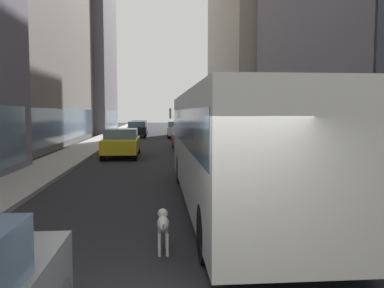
# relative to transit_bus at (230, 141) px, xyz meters

# --- Properties ---
(ground_plane) EXTENTS (120.00, 120.00, 0.00)m
(ground_plane) POSITION_rel_transit_bus_xyz_m (-1.20, 28.75, -1.78)
(ground_plane) COLOR #232326
(sidewalk_left) EXTENTS (2.40, 110.00, 0.15)m
(sidewalk_left) POSITION_rel_transit_bus_xyz_m (-6.90, 28.75, -1.70)
(sidewalk_left) COLOR #ADA89E
(sidewalk_left) RESTS_ON ground
(sidewalk_right) EXTENTS (2.40, 110.00, 0.15)m
(sidewalk_right) POSITION_rel_transit_bus_xyz_m (4.50, 28.75, -1.70)
(sidewalk_right) COLOR gray
(sidewalk_right) RESTS_ON ground
(building_left_far) EXTENTS (10.90, 14.29, 20.21)m
(building_left_far) POSITION_rel_transit_bus_xyz_m (-13.10, 41.30, 8.32)
(building_left_far) COLOR slate
(building_left_far) RESTS_ON ground
(building_right_far) EXTENTS (10.70, 22.75, 27.45)m
(building_right_far) POSITION_rel_transit_bus_xyz_m (10.70, 36.66, 11.94)
(building_right_far) COLOR #B2A893
(building_right_far) RESTS_ON ground
(transit_bus) EXTENTS (2.78, 11.53, 3.05)m
(transit_bus) POSITION_rel_transit_bus_xyz_m (0.00, 0.00, 0.00)
(transit_bus) COLOR silver
(transit_bus) RESTS_ON ground
(car_red_coupe) EXTENTS (1.87, 4.58, 1.62)m
(car_red_coupe) POSITION_rel_transit_bus_xyz_m (0.00, 16.35, -0.95)
(car_red_coupe) COLOR red
(car_red_coupe) RESTS_ON ground
(car_yellow_taxi) EXTENTS (1.91, 4.73, 1.62)m
(car_yellow_taxi) POSITION_rel_transit_bus_xyz_m (-4.00, 12.43, -0.95)
(car_yellow_taxi) COLOR yellow
(car_yellow_taxi) RESTS_ON ground
(car_white_van) EXTENTS (1.93, 4.22, 1.62)m
(car_white_van) POSITION_rel_transit_bus_xyz_m (0.00, 29.41, -0.95)
(car_white_van) COLOR silver
(car_white_van) RESTS_ON ground
(car_black_suv) EXTENTS (1.86, 4.30, 1.62)m
(car_black_suv) POSITION_rel_transit_bus_xyz_m (-4.00, 30.54, -0.95)
(car_black_suv) COLOR black
(car_black_suv) RESTS_ON ground
(car_blue_hatchback) EXTENTS (1.79, 4.57, 1.62)m
(car_blue_hatchback) POSITION_rel_transit_bus_xyz_m (-4.00, 35.87, -0.95)
(car_blue_hatchback) COLOR #4C6BB7
(car_blue_hatchback) RESTS_ON ground
(dalmatian_dog) EXTENTS (0.22, 0.96, 0.72)m
(dalmatian_dog) POSITION_rel_transit_bus_xyz_m (-1.87, -3.54, -1.26)
(dalmatian_dog) COLOR white
(dalmatian_dog) RESTS_ON ground
(pedestrian_with_handbag) EXTENTS (0.45, 0.34, 1.69)m
(pedestrian_with_handbag) POSITION_rel_transit_bus_xyz_m (4.46, 0.35, -0.76)
(pedestrian_with_handbag) COLOR #1E1E2D
(pedestrian_with_handbag) RESTS_ON sidewalk_right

